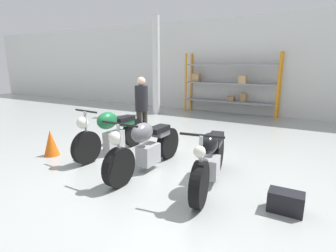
# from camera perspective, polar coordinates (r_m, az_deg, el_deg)

# --- Properties ---
(ground_plane) EXTENTS (30.00, 30.00, 0.00)m
(ground_plane) POSITION_cam_1_polar(r_m,az_deg,el_deg) (5.09, -2.19, -8.61)
(ground_plane) COLOR #9EA3A0
(back_wall) EXTENTS (30.00, 0.08, 3.60)m
(back_wall) POSITION_cam_1_polar(r_m,az_deg,el_deg) (10.54, 15.74, 12.37)
(back_wall) COLOR silver
(back_wall) RESTS_ON ground_plane
(shelving_rack) EXTENTS (3.53, 0.63, 2.30)m
(shelving_rack) POSITION_cam_1_polar(r_m,az_deg,el_deg) (10.30, 13.14, 8.95)
(shelving_rack) COLOR orange
(shelving_rack) RESTS_ON ground_plane
(support_pillar) EXTENTS (0.28, 0.28, 3.60)m
(support_pillar) POSITION_cam_1_polar(r_m,az_deg,el_deg) (10.07, -2.63, 12.81)
(support_pillar) COLOR silver
(support_pillar) RESTS_ON ground_plane
(motorcycle_green) EXTENTS (0.58, 2.04, 1.06)m
(motorcycle_green) POSITION_cam_1_polar(r_m,az_deg,el_deg) (5.70, -12.28, -1.34)
(motorcycle_green) COLOR black
(motorcycle_green) RESTS_ON ground_plane
(motorcycle_grey) EXTENTS (0.70, 2.15, 1.03)m
(motorcycle_grey) POSITION_cam_1_polar(r_m,az_deg,el_deg) (4.74, -4.82, -4.53)
(motorcycle_grey) COLOR black
(motorcycle_grey) RESTS_ON ground_plane
(motorcycle_black) EXTENTS (0.61, 1.99, 1.01)m
(motorcycle_black) POSITION_cam_1_polar(r_m,az_deg,el_deg) (4.22, 9.11, -7.22)
(motorcycle_black) COLOR black
(motorcycle_black) RESTS_ON ground_plane
(person_browsing) EXTENTS (0.40, 0.40, 1.60)m
(person_browsing) POSITION_cam_1_polar(r_m,az_deg,el_deg) (6.45, -5.75, 4.70)
(person_browsing) COLOR #38332D
(person_browsing) RESTS_ON ground_plane
(toolbox) EXTENTS (0.44, 0.26, 0.28)m
(toolbox) POSITION_cam_1_polar(r_m,az_deg,el_deg) (3.91, 24.23, -14.81)
(toolbox) COLOR black
(toolbox) RESTS_ON ground_plane
(traffic_cone) EXTENTS (0.32, 0.32, 0.55)m
(traffic_cone) POSITION_cam_1_polar(r_m,az_deg,el_deg) (6.08, -24.13, -3.37)
(traffic_cone) COLOR orange
(traffic_cone) RESTS_ON ground_plane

